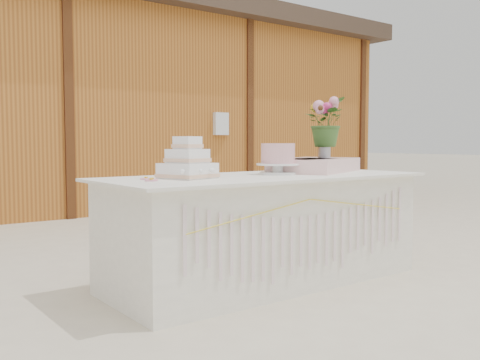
% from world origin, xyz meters
% --- Properties ---
extents(ground, '(80.00, 80.00, 0.00)m').
position_xyz_m(ground, '(0.00, 0.00, 0.00)').
color(ground, beige).
rests_on(ground, ground).
extents(barn, '(12.60, 4.60, 3.30)m').
position_xyz_m(barn, '(-0.01, 5.99, 1.68)').
color(barn, '#AB6823').
rests_on(barn, ground).
extents(cake_table, '(2.40, 1.00, 0.77)m').
position_xyz_m(cake_table, '(0.00, -0.00, 0.39)').
color(cake_table, white).
rests_on(cake_table, ground).
extents(wedding_cake, '(0.38, 0.38, 0.27)m').
position_xyz_m(wedding_cake, '(-0.62, 0.06, 0.86)').
color(wedding_cake, white).
rests_on(wedding_cake, cake_table).
extents(pink_cake_stand, '(0.32, 0.32, 0.23)m').
position_xyz_m(pink_cake_stand, '(0.15, 0.04, 0.90)').
color(pink_cake_stand, white).
rests_on(pink_cake_stand, cake_table).
extents(satin_runner, '(0.98, 0.81, 0.11)m').
position_xyz_m(satin_runner, '(0.62, 0.12, 0.82)').
color(satin_runner, '#FFD1CD').
rests_on(satin_runner, cake_table).
extents(flower_vase, '(0.10, 0.10, 0.14)m').
position_xyz_m(flower_vase, '(0.76, 0.16, 0.95)').
color(flower_vase, '#BABABF').
rests_on(flower_vase, satin_runner).
extents(bouquet, '(0.48, 0.48, 0.41)m').
position_xyz_m(bouquet, '(0.76, 0.16, 1.22)').
color(bouquet, '#385F26').
rests_on(bouquet, flower_vase).
extents(loose_flowers, '(0.19, 0.39, 0.02)m').
position_xyz_m(loose_flowers, '(-0.95, 0.12, 0.78)').
color(loose_flowers, pink).
rests_on(loose_flowers, cake_table).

